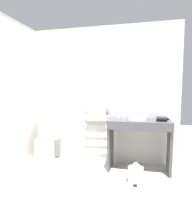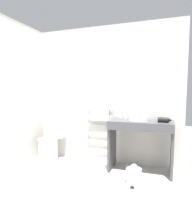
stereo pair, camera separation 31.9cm
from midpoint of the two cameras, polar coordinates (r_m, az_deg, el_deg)
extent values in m
plane|color=beige|center=(2.94, -7.75, -21.26)|extent=(12.00, 12.00, 0.00)
cube|color=silver|center=(3.83, -1.00, 4.79)|extent=(2.87, 0.12, 2.54)
cube|color=silver|center=(3.84, -24.03, 4.29)|extent=(0.12, 1.81, 2.54)
cylinder|color=white|center=(3.93, -16.83, -11.01)|extent=(0.36, 0.36, 0.43)
cylinder|color=white|center=(3.87, -16.93, -7.82)|extent=(0.37, 0.37, 0.02)
cube|color=white|center=(4.04, -15.23, -4.48)|extent=(0.38, 0.17, 0.40)
cylinder|color=silver|center=(4.01, -15.31, -1.60)|extent=(0.05, 0.05, 0.01)
cylinder|color=silver|center=(3.91, -5.72, -5.98)|extent=(0.02, 0.02, 1.08)
cylinder|color=silver|center=(3.78, 1.50, -6.38)|extent=(0.02, 0.02, 1.08)
cylinder|color=silver|center=(3.92, -2.16, -11.11)|extent=(0.50, 0.02, 0.02)
cylinder|color=silver|center=(3.88, -2.16, -8.74)|extent=(0.50, 0.02, 0.02)
cylinder|color=silver|center=(3.84, -2.17, -6.31)|extent=(0.50, 0.02, 0.02)
cylinder|color=silver|center=(3.81, -2.18, -3.84)|extent=(0.50, 0.02, 0.02)
cylinder|color=silver|center=(3.78, -2.19, -1.33)|extent=(0.50, 0.02, 0.02)
cylinder|color=silver|center=(3.77, -2.20, 1.21)|extent=(0.50, 0.02, 0.02)
cube|color=white|center=(3.75, -2.32, -0.58)|extent=(0.36, 0.04, 0.25)
cube|color=#4C4C51|center=(3.38, 9.74, -2.55)|extent=(1.02, 0.54, 0.03)
cube|color=#4C4C51|center=(3.14, 9.38, -4.45)|extent=(1.02, 0.02, 0.10)
cube|color=#4C4C4F|center=(3.54, 1.58, -9.27)|extent=(0.04, 0.46, 0.83)
cube|color=#4C4C4F|center=(3.47, 17.82, -9.84)|extent=(0.04, 0.46, 0.83)
cylinder|color=white|center=(3.35, 9.16, -1.67)|extent=(0.35, 0.35, 0.08)
cylinder|color=silver|center=(3.34, 9.17, -1.10)|extent=(0.29, 0.29, 0.01)
cylinder|color=silver|center=(3.55, 9.43, -0.92)|extent=(0.02, 0.02, 0.12)
cylinder|color=silver|center=(3.50, 9.39, -0.24)|extent=(0.02, 0.09, 0.02)
cylinder|color=white|center=(3.62, 3.81, -0.94)|extent=(0.06, 0.06, 0.09)
cylinder|color=white|center=(3.55, 5.35, -1.14)|extent=(0.06, 0.06, 0.08)
cylinder|color=black|center=(3.27, 15.59, -1.96)|extent=(0.15, 0.08, 0.08)
cone|color=black|center=(3.28, 17.41, -2.00)|extent=(0.05, 0.07, 0.07)
cube|color=black|center=(3.36, 14.96, -1.75)|extent=(0.05, 0.09, 0.05)
cylinder|color=silver|center=(3.10, 8.25, -17.41)|extent=(0.23, 0.23, 0.24)
sphere|color=silver|center=(3.04, 8.29, -15.00)|extent=(0.10, 0.10, 0.10)
cube|color=black|center=(3.03, 7.97, -20.21)|extent=(0.05, 0.04, 0.02)
cube|color=gray|center=(3.58, -21.23, -16.40)|extent=(0.56, 0.36, 0.01)
camera|label=1|loc=(0.16, -92.86, -0.29)|focal=32.00mm
camera|label=2|loc=(0.16, 87.14, 0.29)|focal=32.00mm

